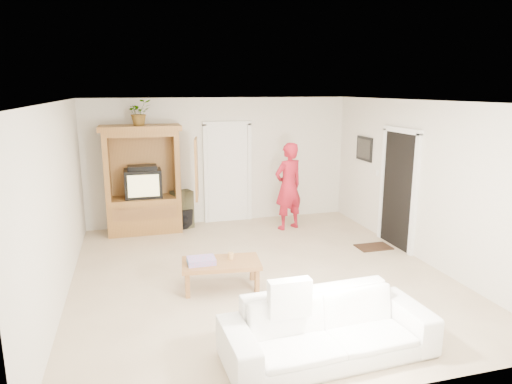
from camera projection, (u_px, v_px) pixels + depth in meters
floor at (259, 274)px, 7.00m from camera, size 6.00×6.00×0.00m
ceiling at (259, 101)px, 6.42m from camera, size 6.00×6.00×0.00m
wall_back at (220, 161)px, 9.53m from camera, size 5.50×0.00×5.50m
wall_front at (354, 266)px, 3.89m from camera, size 5.50×0.00×5.50m
wall_left at (58, 203)px, 6.00m from camera, size 0.00×6.00×6.00m
wall_right at (422, 181)px, 7.42m from camera, size 0.00×6.00×6.00m
armoire at (145, 187)px, 8.89m from camera, size 1.82×1.14×2.10m
door_back at (228, 174)px, 9.60m from camera, size 0.85×0.05×2.04m
doorway_right at (398, 191)px, 8.04m from camera, size 0.05×0.90×2.04m
framed_picture at (364, 149)px, 9.14m from camera, size 0.03×0.60×0.48m
doormat at (374, 247)px, 8.15m from camera, size 0.60×0.40×0.02m
plant at (139, 112)px, 8.54m from camera, size 0.54×0.51×0.48m
man at (288, 186)px, 9.08m from camera, size 0.74×0.60×1.75m
sofa at (328, 328)px, 4.78m from camera, size 2.26×0.98×0.65m
coffee_table at (221, 265)px, 6.41m from camera, size 1.15×0.71×0.41m
towel at (201, 261)px, 6.32m from camera, size 0.38×0.28×0.08m
candle at (231, 256)px, 6.47m from camera, size 0.08×0.08×0.10m
backpack_black at (183, 219)px, 9.21m from camera, size 0.37×0.30×0.40m
backpack_olive at (182, 209)px, 9.25m from camera, size 0.47×0.40×0.76m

